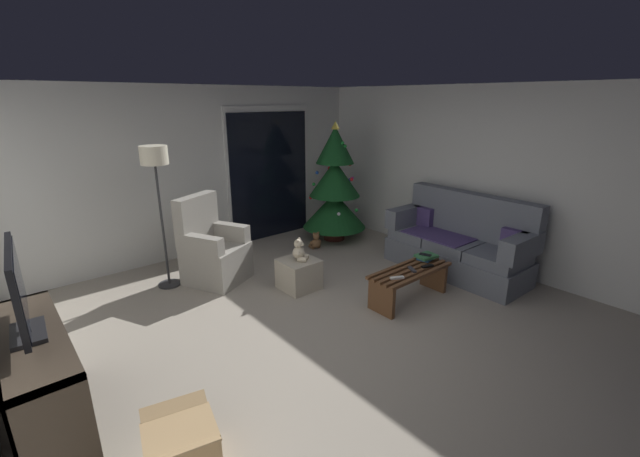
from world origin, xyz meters
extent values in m
plane|color=#9E9384|center=(0.00, 0.00, 0.00)|extent=(7.00, 7.00, 0.00)
cube|color=silver|center=(0.00, 3.06, 1.25)|extent=(5.72, 0.12, 2.50)
cube|color=silver|center=(2.86, 0.00, 1.25)|extent=(0.12, 6.00, 2.50)
cube|color=silver|center=(1.22, 2.99, 1.10)|extent=(1.60, 0.02, 2.20)
cube|color=black|center=(1.22, 2.97, 1.05)|extent=(1.50, 0.02, 2.10)
cube|color=slate|center=(2.25, 0.01, 0.17)|extent=(0.81, 1.92, 0.34)
cube|color=slate|center=(2.21, -0.61, 0.41)|extent=(0.69, 0.62, 0.14)
cube|color=slate|center=(2.23, 0.01, 0.41)|extent=(0.69, 0.62, 0.14)
cube|color=slate|center=(2.25, 0.63, 0.41)|extent=(0.69, 0.62, 0.14)
cube|color=slate|center=(2.55, 0.00, 0.78)|extent=(0.25, 1.90, 0.60)
cube|color=slate|center=(2.23, -0.86, 0.62)|extent=(0.76, 0.22, 0.28)
cube|color=slate|center=(2.27, 0.88, 0.62)|extent=(0.76, 0.22, 0.28)
cube|color=#47386B|center=(2.22, 0.26, 0.49)|extent=(0.62, 0.91, 0.02)
cube|color=#47386B|center=(2.39, -0.69, 0.62)|extent=(0.13, 0.32, 0.28)
cube|color=#47386B|center=(2.43, 0.71, 0.62)|extent=(0.13, 0.32, 0.28)
cube|color=brown|center=(1.11, -0.28, 0.38)|extent=(1.10, 0.05, 0.04)
cube|color=brown|center=(1.11, -0.19, 0.38)|extent=(1.10, 0.05, 0.04)
cube|color=brown|center=(1.11, -0.11, 0.38)|extent=(1.10, 0.05, 0.04)
cube|color=brown|center=(1.11, -0.02, 0.38)|extent=(1.10, 0.05, 0.04)
cube|color=brown|center=(1.11, 0.07, 0.38)|extent=(1.10, 0.05, 0.04)
cube|color=brown|center=(0.62, -0.11, 0.18)|extent=(0.05, 0.36, 0.37)
cube|color=brown|center=(1.60, -0.11, 0.18)|extent=(0.05, 0.36, 0.37)
cube|color=black|center=(1.31, -0.20, 0.41)|extent=(0.16, 0.08, 0.02)
cube|color=silver|center=(0.78, -0.18, 0.41)|extent=(0.16, 0.11, 0.02)
cube|color=#333338|center=(1.09, -0.14, 0.41)|extent=(0.11, 0.16, 0.02)
cube|color=#285684|center=(1.49, -0.04, 0.42)|extent=(0.21, 0.19, 0.03)
cube|color=#337042|center=(1.49, -0.04, 0.45)|extent=(0.27, 0.22, 0.03)
cube|color=black|center=(1.48, -0.04, 0.47)|extent=(0.11, 0.16, 0.01)
cylinder|color=#4C1E19|center=(1.93, 2.13, 0.05)|extent=(0.36, 0.36, 0.10)
cylinder|color=brown|center=(1.93, 2.13, 0.16)|extent=(0.08, 0.08, 0.12)
cone|color=#14471E|center=(1.93, 2.13, 0.52)|extent=(1.06, 1.06, 0.59)
cone|color=#14471E|center=(1.93, 2.13, 1.06)|extent=(0.84, 0.84, 0.59)
cone|color=#14471E|center=(1.93, 2.13, 1.60)|extent=(0.62, 0.62, 0.59)
sphere|color=#1E8C33|center=(1.94, 1.97, 1.64)|extent=(0.06, 0.06, 0.06)
sphere|color=white|center=(1.99, 2.33, 1.46)|extent=(0.06, 0.06, 0.06)
sphere|color=red|center=(2.06, 1.92, 1.30)|extent=(0.06, 0.06, 0.06)
sphere|color=#1E8C33|center=(2.01, 1.69, 0.59)|extent=(0.06, 0.06, 0.06)
sphere|color=#1E8C33|center=(2.00, 1.97, 1.58)|extent=(0.06, 0.06, 0.06)
sphere|color=#B233A5|center=(2.24, 2.04, 1.03)|extent=(0.06, 0.06, 0.06)
sphere|color=#1E8C33|center=(1.66, 2.35, 0.95)|extent=(0.06, 0.06, 0.06)
sphere|color=red|center=(2.04, 2.39, 1.17)|extent=(0.06, 0.06, 0.06)
sphere|color=white|center=(1.68, 1.75, 0.57)|extent=(0.06, 0.06, 0.06)
sphere|color=red|center=(1.69, 2.47, 0.70)|extent=(0.06, 0.06, 0.06)
sphere|color=blue|center=(1.73, 2.35, 1.14)|extent=(0.06, 0.06, 0.06)
sphere|color=blue|center=(2.26, 2.13, 0.98)|extent=(0.06, 0.06, 0.06)
sphere|color=red|center=(2.02, 1.83, 1.07)|extent=(0.06, 0.06, 0.06)
cone|color=#EAD14C|center=(1.93, 2.13, 1.90)|extent=(0.14, 0.14, 0.12)
cube|color=gray|center=(-0.38, 1.88, 0.16)|extent=(0.91, 0.91, 0.31)
cube|color=gray|center=(-0.38, 1.88, 0.40)|extent=(0.91, 0.91, 0.18)
cube|color=gray|center=(-0.49, 2.12, 0.81)|extent=(0.68, 0.44, 0.64)
cube|color=gray|center=(-0.12, 1.98, 0.60)|extent=(0.38, 0.58, 0.22)
cube|color=gray|center=(-0.62, 1.74, 0.60)|extent=(0.38, 0.58, 0.22)
cylinder|color=#2D2D30|center=(-0.93, 2.15, 0.01)|extent=(0.28, 0.28, 0.02)
cylinder|color=#2D2D30|center=(-0.93, 2.15, 0.80)|extent=(0.03, 0.03, 1.55)
cylinder|color=beige|center=(-0.93, 2.15, 1.67)|extent=(0.32, 0.32, 0.22)
cube|color=#382D23|center=(-2.50, 0.27, 0.02)|extent=(0.40, 1.40, 0.04)
cube|color=#382D23|center=(-2.50, 0.27, 0.79)|extent=(0.40, 1.40, 0.04)
cube|color=#382D23|center=(-2.69, 0.27, 0.41)|extent=(0.02, 1.40, 0.81)
cube|color=#382D23|center=(-2.50, -0.41, 0.41)|extent=(0.40, 0.04, 0.81)
cube|color=#382D23|center=(-2.50, 0.95, 0.41)|extent=(0.40, 0.04, 0.81)
cube|color=#382D23|center=(-2.50, 0.27, 0.41)|extent=(0.40, 0.04, 0.78)
cube|color=#382D23|center=(-2.50, 0.27, 0.41)|extent=(0.40, 1.33, 0.04)
cube|color=#337042|center=(-2.50, -0.23, 0.21)|extent=(0.30, 0.04, 0.34)
cube|color=#B79333|center=(-2.50, -0.17, 0.18)|extent=(0.30, 0.04, 0.30)
cube|color=black|center=(-2.50, 0.27, 0.83)|extent=(0.22, 0.37, 0.03)
cube|color=black|center=(-2.50, 0.27, 0.87)|extent=(0.04, 0.06, 0.06)
cube|color=black|center=(-2.50, 0.27, 1.16)|extent=(0.09, 0.84, 0.52)
cube|color=black|center=(-2.48, 0.27, 1.16)|extent=(0.06, 0.79, 0.47)
cube|color=#B2A893|center=(0.31, 1.00, 0.19)|extent=(0.44, 0.44, 0.38)
cylinder|color=beige|center=(0.38, 0.98, 0.42)|extent=(0.12, 0.13, 0.06)
cylinder|color=beige|center=(0.30, 0.92, 0.42)|extent=(0.12, 0.13, 0.06)
sphere|color=beige|center=(0.31, 1.00, 0.48)|extent=(0.15, 0.15, 0.15)
sphere|color=beige|center=(0.31, 1.00, 0.60)|extent=(0.11, 0.11, 0.11)
sphere|color=#F4E5C1|center=(0.33, 0.96, 0.59)|extent=(0.04, 0.04, 0.04)
sphere|color=beige|center=(0.34, 1.02, 0.65)|extent=(0.04, 0.04, 0.04)
sphere|color=beige|center=(0.27, 0.98, 0.65)|extent=(0.04, 0.04, 0.04)
sphere|color=beige|center=(0.38, 1.03, 0.49)|extent=(0.06, 0.06, 0.06)
sphere|color=beige|center=(0.26, 0.94, 0.49)|extent=(0.06, 0.06, 0.06)
cylinder|color=brown|center=(1.33, 2.01, 0.03)|extent=(0.08, 0.12, 0.06)
cylinder|color=brown|center=(1.43, 1.99, 0.03)|extent=(0.08, 0.12, 0.06)
sphere|color=brown|center=(1.37, 1.94, 0.10)|extent=(0.15, 0.15, 0.15)
sphere|color=brown|center=(1.37, 1.94, 0.22)|extent=(0.11, 0.11, 0.11)
sphere|color=#A37A51|center=(1.38, 1.99, 0.21)|extent=(0.04, 0.04, 0.04)
sphere|color=brown|center=(1.33, 1.95, 0.27)|extent=(0.04, 0.04, 0.04)
sphere|color=brown|center=(1.41, 1.94, 0.27)|extent=(0.04, 0.04, 0.04)
sphere|color=brown|center=(1.31, 1.98, 0.11)|extent=(0.06, 0.06, 0.06)
sphere|color=brown|center=(1.44, 1.95, 0.11)|extent=(0.06, 0.06, 0.06)
cube|color=tan|center=(-1.89, -0.61, 0.15)|extent=(0.51, 0.43, 0.30)
cube|color=tan|center=(-1.84, -0.41, 0.32)|extent=(0.44, 0.19, 0.06)
cube|color=tan|center=(-1.93, -0.81, 0.32)|extent=(0.44, 0.19, 0.06)
camera|label=1|loc=(-2.55, -2.79, 2.31)|focal=22.94mm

